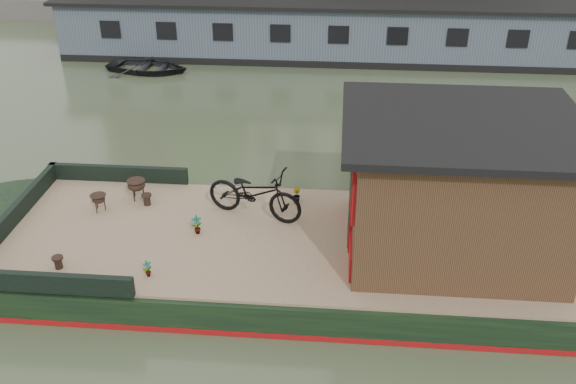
# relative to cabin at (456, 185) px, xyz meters

# --- Properties ---
(ground) EXTENTS (120.00, 120.00, 0.00)m
(ground) POSITION_rel_cabin_xyz_m (-2.19, 0.00, -1.88)
(ground) COLOR #323B25
(ground) RESTS_ON ground
(houseboat_hull) EXTENTS (14.01, 4.02, 0.60)m
(houseboat_hull) POSITION_rel_cabin_xyz_m (-3.52, 0.00, -1.60)
(houseboat_hull) COLOR black
(houseboat_hull) RESTS_ON ground
(houseboat_deck) EXTENTS (11.80, 3.80, 0.05)m
(houseboat_deck) POSITION_rel_cabin_xyz_m (-2.19, 0.00, -1.25)
(houseboat_deck) COLOR #95795C
(houseboat_deck) RESTS_ON houseboat_hull
(bow_bulwark) EXTENTS (3.00, 4.00, 0.35)m
(bow_bulwark) POSITION_rel_cabin_xyz_m (-7.25, 0.00, -1.05)
(bow_bulwark) COLOR black
(bow_bulwark) RESTS_ON houseboat_deck
(cabin) EXTENTS (4.00, 3.50, 2.42)m
(cabin) POSITION_rel_cabin_xyz_m (0.00, 0.00, 0.00)
(cabin) COLOR #321F13
(cabin) RESTS_ON houseboat_deck
(bicycle) EXTENTS (2.05, 1.23, 1.02)m
(bicycle) POSITION_rel_cabin_xyz_m (-3.59, 0.73, -0.72)
(bicycle) COLOR black
(bicycle) RESTS_ON houseboat_deck
(potted_plant_a) EXTENTS (0.24, 0.21, 0.37)m
(potted_plant_a) POSITION_rel_cabin_xyz_m (-4.58, 0.01, -1.04)
(potted_plant_a) COLOR #964B2A
(potted_plant_a) RESTS_ON houseboat_deck
(potted_plant_b) EXTENTS (0.20, 0.22, 0.31)m
(potted_plant_b) POSITION_rel_cabin_xyz_m (-2.84, 1.35, -1.07)
(potted_plant_b) COLOR maroon
(potted_plant_b) RESTS_ON houseboat_deck
(potted_plant_e) EXTENTS (0.19, 0.19, 0.30)m
(potted_plant_e) POSITION_rel_cabin_xyz_m (-5.12, -1.37, -1.08)
(potted_plant_e) COLOR brown
(potted_plant_e) RESTS_ON houseboat_deck
(brazier_front) EXTENTS (0.34, 0.34, 0.36)m
(brazier_front) POSITION_rel_cabin_xyz_m (-6.66, 0.66, -1.05)
(brazier_front) COLOR black
(brazier_front) RESTS_ON houseboat_deck
(brazier_rear) EXTENTS (0.42, 0.42, 0.42)m
(brazier_rear) POSITION_rel_cabin_xyz_m (-6.06, 1.20, -1.02)
(brazier_rear) COLOR black
(brazier_rear) RESTS_ON houseboat_deck
(bollard_port) EXTENTS (0.21, 0.21, 0.23)m
(bollard_port) POSITION_rel_cabin_xyz_m (-5.80, 0.97, -1.11)
(bollard_port) COLOR black
(bollard_port) RESTS_ON houseboat_deck
(bollard_stbd) EXTENTS (0.20, 0.20, 0.22)m
(bollard_stbd) POSITION_rel_cabin_xyz_m (-6.70, -1.27, -1.12)
(bollard_stbd) COLOR black
(bollard_stbd) RESTS_ON houseboat_deck
(dinghy) EXTENTS (3.12, 2.43, 0.59)m
(dinghy) POSITION_rel_cabin_xyz_m (-8.70, 11.10, -1.58)
(dinghy) COLOR black
(dinghy) RESTS_ON ground
(far_houseboat) EXTENTS (20.40, 4.40, 2.11)m
(far_houseboat) POSITION_rel_cabin_xyz_m (-2.19, 14.00, -0.91)
(far_houseboat) COLOR #485260
(far_houseboat) RESTS_ON ground
(quay) EXTENTS (60.00, 6.00, 0.90)m
(quay) POSITION_rel_cabin_xyz_m (-2.19, 20.50, -1.43)
(quay) COLOR #47443F
(quay) RESTS_ON ground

